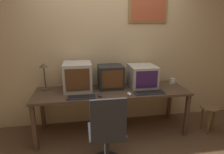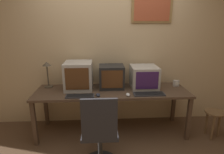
# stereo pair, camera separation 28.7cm
# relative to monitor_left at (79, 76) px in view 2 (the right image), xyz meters

# --- Properties ---
(wall_back) EXTENTS (8.00, 0.08, 2.60)m
(wall_back) POSITION_rel_monitor_left_xyz_m (0.53, 0.32, 0.36)
(wall_back) COLOR #D1B284
(wall_back) RESTS_ON ground_plane
(desk) EXTENTS (2.37, 0.69, 0.73)m
(desk) POSITION_rel_monitor_left_xyz_m (0.52, -0.11, -0.28)
(desk) COLOR #4C3828
(desk) RESTS_ON ground_plane
(monitor_left) EXTENTS (0.42, 0.44, 0.43)m
(monitor_left) POSITION_rel_monitor_left_xyz_m (0.00, 0.00, 0.00)
(monitor_left) COLOR #B7B2A8
(monitor_left) RESTS_ON desk
(monitor_center) EXTENTS (0.39, 0.36, 0.37)m
(monitor_center) POSITION_rel_monitor_left_xyz_m (0.52, 0.02, -0.03)
(monitor_center) COLOR black
(monitor_center) RESTS_ON desk
(monitor_right) EXTENTS (0.42, 0.44, 0.35)m
(monitor_right) POSITION_rel_monitor_left_xyz_m (1.04, -0.01, -0.04)
(monitor_right) COLOR #B7B2A8
(monitor_right) RESTS_ON desk
(keyboard_main) EXTENTS (0.41, 0.14, 0.03)m
(keyboard_main) POSITION_rel_monitor_left_xyz_m (0.05, -0.36, -0.20)
(keyboard_main) COLOR #333338
(keyboard_main) RESTS_ON desk
(keyboard_side) EXTENTS (0.46, 0.15, 0.03)m
(keyboard_side) POSITION_rel_monitor_left_xyz_m (1.05, -0.34, -0.20)
(keyboard_side) COLOR #333338
(keyboard_side) RESTS_ON desk
(mouse_near_keyboard) EXTENTS (0.06, 0.11, 0.04)m
(mouse_near_keyboard) POSITION_rel_monitor_left_xyz_m (0.31, -0.34, -0.20)
(mouse_near_keyboard) COLOR #282D3D
(mouse_near_keyboard) RESTS_ON desk
(mouse_far_corner) EXTENTS (0.06, 0.11, 0.04)m
(mouse_far_corner) POSITION_rel_monitor_left_xyz_m (0.74, -0.36, -0.20)
(mouse_far_corner) COLOR silver
(mouse_far_corner) RESTS_ON desk
(desk_clock) EXTENTS (0.09, 0.06, 0.10)m
(desk_clock) POSITION_rel_monitor_left_xyz_m (1.60, 0.03, -0.17)
(desk_clock) COLOR #B7B2AD
(desk_clock) RESTS_ON desk
(desk_lamp) EXTENTS (0.14, 0.14, 0.42)m
(desk_lamp) POSITION_rel_monitor_left_xyz_m (-0.51, 0.10, 0.08)
(desk_lamp) COLOR #4C4233
(desk_lamp) RESTS_ON desk
(office_chair) EXTENTS (0.45, 0.45, 0.98)m
(office_chair) POSITION_rel_monitor_left_xyz_m (0.33, -0.92, -0.51)
(office_chair) COLOR black
(office_chair) RESTS_ON ground_plane
(side_stool) EXTENTS (0.29, 0.29, 0.44)m
(side_stool) POSITION_rel_monitor_left_xyz_m (2.09, -0.36, -0.62)
(side_stool) COLOR brown
(side_stool) RESTS_ON ground_plane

